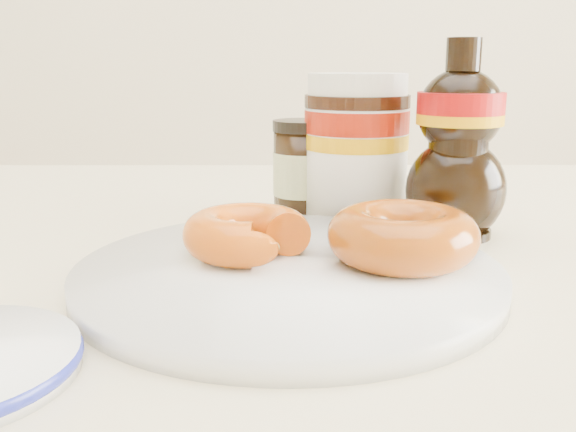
{
  "coord_description": "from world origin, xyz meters",
  "views": [
    {
      "loc": [
        -0.07,
        -0.37,
        0.89
      ],
      "look_at": [
        -0.07,
        0.09,
        0.79
      ],
      "focal_mm": 40.0,
      "sensor_mm": 36.0,
      "label": 1
    }
  ],
  "objects_px": {
    "donut_whole": "(403,236)",
    "dark_jar": "(303,170)",
    "donut_bitten": "(247,234)",
    "syrup_bottle": "(458,140)",
    "plate": "(288,274)",
    "nutella_jar": "(356,142)",
    "dining_table": "(374,358)"
  },
  "relations": [
    {
      "from": "donut_whole",
      "to": "dark_jar",
      "type": "distance_m",
      "value": 0.2
    },
    {
      "from": "donut_bitten",
      "to": "syrup_bottle",
      "type": "xyz_separation_m",
      "value": [
        0.17,
        0.1,
        0.05
      ]
    },
    {
      "from": "plate",
      "to": "donut_bitten",
      "type": "distance_m",
      "value": 0.04
    },
    {
      "from": "plate",
      "to": "donut_whole",
      "type": "distance_m",
      "value": 0.08
    },
    {
      "from": "donut_bitten",
      "to": "syrup_bottle",
      "type": "relative_size",
      "value": 0.54
    },
    {
      "from": "nutella_jar",
      "to": "syrup_bottle",
      "type": "bearing_deg",
      "value": -36.89
    },
    {
      "from": "nutella_jar",
      "to": "donut_bitten",
      "type": "bearing_deg",
      "value": -119.57
    },
    {
      "from": "plate",
      "to": "dark_jar",
      "type": "relative_size",
      "value": 3.08
    },
    {
      "from": "dining_table",
      "to": "plate",
      "type": "xyz_separation_m",
      "value": [
        -0.07,
        -0.06,
        0.09
      ]
    },
    {
      "from": "donut_bitten",
      "to": "syrup_bottle",
      "type": "distance_m",
      "value": 0.21
    },
    {
      "from": "nutella_jar",
      "to": "donut_whole",
      "type": "bearing_deg",
      "value": -85.74
    },
    {
      "from": "donut_bitten",
      "to": "dark_jar",
      "type": "bearing_deg",
      "value": 77.75
    },
    {
      "from": "dining_table",
      "to": "donut_whole",
      "type": "bearing_deg",
      "value": -81.1
    },
    {
      "from": "donut_whole",
      "to": "donut_bitten",
      "type": "bearing_deg",
      "value": 172.13
    },
    {
      "from": "dining_table",
      "to": "syrup_bottle",
      "type": "relative_size",
      "value": 8.54
    },
    {
      "from": "dining_table",
      "to": "nutella_jar",
      "type": "relative_size",
      "value": 10.36
    },
    {
      "from": "donut_whole",
      "to": "nutella_jar",
      "type": "bearing_deg",
      "value": 94.26
    },
    {
      "from": "dining_table",
      "to": "nutella_jar",
      "type": "xyz_separation_m",
      "value": [
        -0.0,
        0.12,
        0.16
      ]
    },
    {
      "from": "dining_table",
      "to": "donut_bitten",
      "type": "xyz_separation_m",
      "value": [
        -0.1,
        -0.04,
        0.11
      ]
    },
    {
      "from": "plate",
      "to": "nutella_jar",
      "type": "height_order",
      "value": "nutella_jar"
    },
    {
      "from": "donut_whole",
      "to": "dark_jar",
      "type": "height_order",
      "value": "dark_jar"
    },
    {
      "from": "plate",
      "to": "donut_whole",
      "type": "xyz_separation_m",
      "value": [
        0.08,
        0.01,
        0.02
      ]
    },
    {
      "from": "donut_bitten",
      "to": "dining_table",
      "type": "bearing_deg",
      "value": 23.32
    },
    {
      "from": "donut_whole",
      "to": "dining_table",
      "type": "bearing_deg",
      "value": 98.9
    },
    {
      "from": "nutella_jar",
      "to": "dark_jar",
      "type": "xyz_separation_m",
      "value": [
        -0.05,
        0.02,
        -0.03
      ]
    },
    {
      "from": "syrup_bottle",
      "to": "donut_bitten",
      "type": "bearing_deg",
      "value": -148.8
    },
    {
      "from": "plate",
      "to": "syrup_bottle",
      "type": "bearing_deg",
      "value": 41.22
    },
    {
      "from": "dining_table",
      "to": "syrup_bottle",
      "type": "distance_m",
      "value": 0.19
    },
    {
      "from": "donut_bitten",
      "to": "syrup_bottle",
      "type": "height_order",
      "value": "syrup_bottle"
    },
    {
      "from": "donut_bitten",
      "to": "nutella_jar",
      "type": "relative_size",
      "value": 0.66
    },
    {
      "from": "plate",
      "to": "donut_bitten",
      "type": "relative_size",
      "value": 3.18
    },
    {
      "from": "donut_bitten",
      "to": "dark_jar",
      "type": "distance_m",
      "value": 0.18
    }
  ]
}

